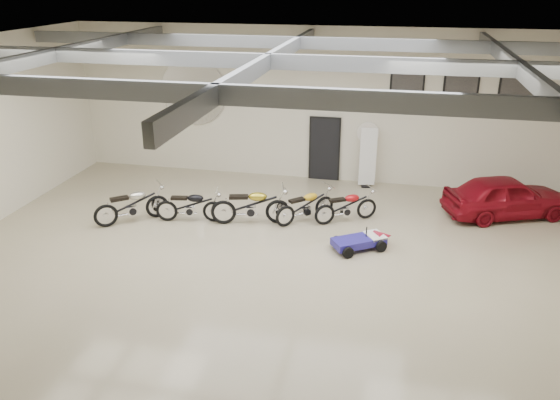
% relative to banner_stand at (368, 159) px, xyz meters
% --- Properties ---
extents(floor, '(16.00, 12.00, 0.01)m').
position_rel_banner_stand_xyz_m(floor, '(-1.96, -5.50, -0.98)').
color(floor, tan).
rests_on(floor, ground).
extents(ceiling, '(16.00, 12.00, 0.01)m').
position_rel_banner_stand_xyz_m(ceiling, '(-1.96, -5.50, 4.02)').
color(ceiling, slate).
rests_on(ceiling, back_wall).
extents(back_wall, '(16.00, 0.02, 5.00)m').
position_rel_banner_stand_xyz_m(back_wall, '(-1.96, 0.50, 1.52)').
color(back_wall, beige).
rests_on(back_wall, floor).
extents(ceiling_beams, '(15.80, 11.80, 0.32)m').
position_rel_banner_stand_xyz_m(ceiling_beams, '(-1.96, -5.50, 3.77)').
color(ceiling_beams, slate).
rests_on(ceiling_beams, ceiling).
extents(door, '(0.92, 0.08, 2.10)m').
position_rel_banner_stand_xyz_m(door, '(-1.46, 0.45, 0.07)').
color(door, black).
rests_on(door, back_wall).
extents(logo_plaque, '(2.30, 0.06, 1.16)m').
position_rel_banner_stand_xyz_m(logo_plaque, '(-5.96, 0.45, 1.82)').
color(logo_plaque, silver).
rests_on(logo_plaque, back_wall).
extents(poster_left, '(1.05, 0.08, 1.35)m').
position_rel_banner_stand_xyz_m(poster_left, '(1.04, 0.46, 2.12)').
color(poster_left, black).
rests_on(poster_left, back_wall).
extents(poster_mid, '(1.05, 0.08, 1.35)m').
position_rel_banner_stand_xyz_m(poster_mid, '(2.64, 0.46, 2.12)').
color(poster_mid, black).
rests_on(poster_mid, back_wall).
extents(poster_right, '(1.05, 0.08, 1.35)m').
position_rel_banner_stand_xyz_m(poster_right, '(4.24, 0.46, 2.12)').
color(poster_right, black).
rests_on(poster_right, back_wall).
extents(oil_sign, '(0.72, 0.10, 0.72)m').
position_rel_banner_stand_xyz_m(oil_sign, '(-0.06, 0.45, 0.72)').
color(oil_sign, white).
rests_on(oil_sign, back_wall).
extents(banner_stand, '(0.56, 0.31, 1.95)m').
position_rel_banner_stand_xyz_m(banner_stand, '(0.00, 0.00, 0.00)').
color(banner_stand, white).
rests_on(banner_stand, floor).
extents(motorcycle_silver, '(1.98, 1.78, 1.06)m').
position_rel_banner_stand_xyz_m(motorcycle_silver, '(-6.23, -4.14, -0.45)').
color(motorcycle_silver, silver).
rests_on(motorcycle_silver, floor).
extents(motorcycle_black, '(1.96, 0.91, 0.98)m').
position_rel_banner_stand_xyz_m(motorcycle_black, '(-4.66, -3.76, -0.49)').
color(motorcycle_black, silver).
rests_on(motorcycle_black, floor).
extents(motorcycle_gold, '(2.26, 1.17, 1.12)m').
position_rel_banner_stand_xyz_m(motorcycle_gold, '(-2.95, -3.54, -0.41)').
color(motorcycle_gold, silver).
rests_on(motorcycle_gold, floor).
extents(motorcycle_yellow, '(1.76, 1.72, 0.98)m').
position_rel_banner_stand_xyz_m(motorcycle_yellow, '(-1.51, -3.08, -0.49)').
color(motorcycle_yellow, silver).
rests_on(motorcycle_yellow, floor).
extents(motorcycle_red, '(1.87, 1.44, 0.96)m').
position_rel_banner_stand_xyz_m(motorcycle_red, '(-0.39, -2.85, -0.50)').
color(motorcycle_red, silver).
rests_on(motorcycle_red, floor).
extents(go_kart, '(1.78, 1.51, 0.60)m').
position_rel_banner_stand_xyz_m(go_kart, '(0.22, -4.40, -0.68)').
color(go_kart, navy).
rests_on(go_kart, floor).
extents(vintage_car, '(2.62, 3.81, 1.20)m').
position_rel_banner_stand_xyz_m(vintage_car, '(4.04, -1.50, -0.37)').
color(vintage_car, maroon).
rests_on(vintage_car, floor).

